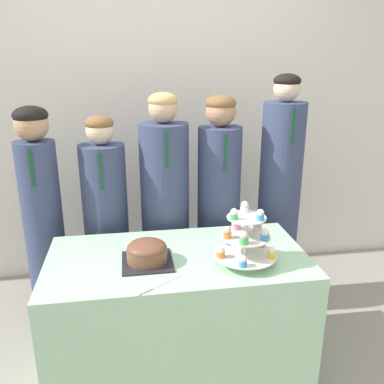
{
  "coord_description": "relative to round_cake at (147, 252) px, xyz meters",
  "views": [
    {
      "loc": [
        -0.23,
        -1.55,
        1.7
      ],
      "look_at": [
        0.08,
        0.38,
        1.05
      ],
      "focal_mm": 38.0,
      "sensor_mm": 36.0,
      "label": 1
    }
  ],
  "objects": [
    {
      "name": "cupcake_stand",
      "position": [
        0.48,
        -0.08,
        0.08
      ],
      "size": [
        0.31,
        0.31,
        0.31
      ],
      "color": "silver",
      "rests_on": "table"
    },
    {
      "name": "cake_knife",
      "position": [
        0.01,
        -0.25,
        -0.06
      ],
      "size": [
        0.22,
        0.16,
        0.01
      ],
      "rotation": [
        0.0,
        0.0,
        0.6
      ],
      "color": "silver",
      "rests_on": "table"
    },
    {
      "name": "table",
      "position": [
        0.16,
        0.05,
        -0.42
      ],
      "size": [
        1.36,
        0.69,
        0.72
      ],
      "color": "#A8DBB2",
      "rests_on": "ground_plane"
    },
    {
      "name": "student_1",
      "position": [
        -0.23,
        0.61,
        -0.12
      ],
      "size": [
        0.28,
        0.29,
        1.38
      ],
      "color": "#384266",
      "rests_on": "ground_plane"
    },
    {
      "name": "student_2",
      "position": [
        0.15,
        0.61,
        -0.06
      ],
      "size": [
        0.31,
        0.31,
        1.51
      ],
      "color": "#384266",
      "rests_on": "ground_plane"
    },
    {
      "name": "student_3",
      "position": [
        0.51,
        0.61,
        -0.06
      ],
      "size": [
        0.28,
        0.28,
        1.49
      ],
      "color": "#384266",
      "rests_on": "ground_plane"
    },
    {
      "name": "wall_back",
      "position": [
        0.16,
        1.32,
        0.58
      ],
      "size": [
        9.0,
        0.06,
        2.7
      ],
      "color": "silver",
      "rests_on": "ground_plane"
    },
    {
      "name": "student_4",
      "position": [
        0.92,
        0.61,
        -0.01
      ],
      "size": [
        0.28,
        0.28,
        1.61
      ],
      "color": "#384266",
      "rests_on": "ground_plane"
    },
    {
      "name": "student_0",
      "position": [
        -0.61,
        0.61,
        -0.05
      ],
      "size": [
        0.24,
        0.25,
        1.44
      ],
      "color": "#384266",
      "rests_on": "ground_plane"
    },
    {
      "name": "round_cake",
      "position": [
        0.0,
        0.0,
        0.0
      ],
      "size": [
        0.25,
        0.25,
        0.12
      ],
      "color": "#232328",
      "rests_on": "table"
    }
  ]
}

